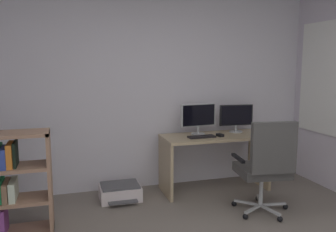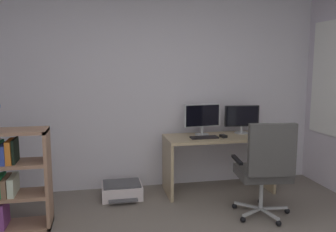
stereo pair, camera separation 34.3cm
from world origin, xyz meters
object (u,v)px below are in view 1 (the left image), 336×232
Objects in this scene: desk at (215,150)px; office_chair at (266,164)px; monitor_secondary at (236,116)px; printer at (120,192)px; keyboard at (202,137)px; computer_mouse at (220,135)px; bookshelf at (4,186)px; monitor_main at (198,116)px.

office_chair is (0.20, -0.89, 0.05)m from desk.
monitor_secondary is 0.95× the size of printer.
keyboard is 0.92m from office_chair.
keyboard is 0.25m from computer_mouse.
desk is 2.80× the size of printer.
office_chair is at bearing -31.87° from printer.
bookshelf is at bearing -179.38° from computer_mouse.
keyboard is at bearing 167.62° from computer_mouse.
printer is at bearing -173.83° from monitor_main.
office_chair is (0.17, -0.80, -0.17)m from computer_mouse.
monitor_main is 0.46× the size of office_chair.
desk is at bearing -0.04° from printer.
printer is at bearing -175.93° from monitor_secondary.
keyboard is at bearing -98.89° from monitor_main.
desk is 0.23m from computer_mouse.
desk is 2.80× the size of monitor_main.
computer_mouse is 0.10× the size of office_chair.
monitor_main reaches higher than keyboard.
desk reaches higher than printer.
computer_mouse is 1.42m from printer.
monitor_main is 4.85× the size of computer_mouse.
bookshelf is 2.06× the size of printer.
desk is 0.91m from office_chair.
monitor_main reaches higher than monitor_secondary.
monitor_main is (-0.19, 0.11, 0.43)m from desk.
monitor_secondary is 1.35× the size of keyboard.
office_chair is 1.05× the size of bookshelf.
monitor_secondary reaches higher than keyboard.
office_chair is at bearing -88.64° from computer_mouse.
bookshelf is (-2.20, -0.50, -0.24)m from keyboard.
office_chair is (0.39, -1.00, -0.38)m from monitor_main.
desk is 1.29× the size of office_chair.
keyboard reaches higher than desk.
monitor_secondary is 2.89m from bookshelf.
office_chair reaches higher than keyboard.
bookshelf reaches higher than computer_mouse.
keyboard is 1.20m from printer.
monitor_main is 1.43× the size of keyboard.
computer_mouse reaches higher than keyboard.
monitor_secondary is 4.59× the size of computer_mouse.
office_chair is at bearing -77.41° from desk.
monitor_secondary is at bearing 21.56° from computer_mouse.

